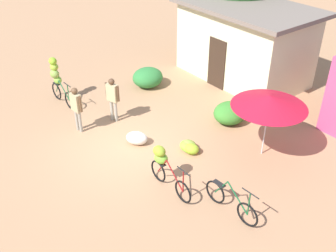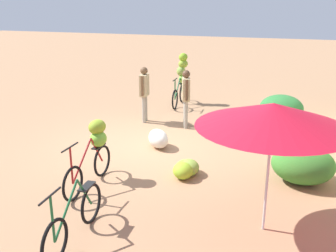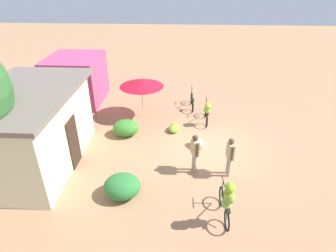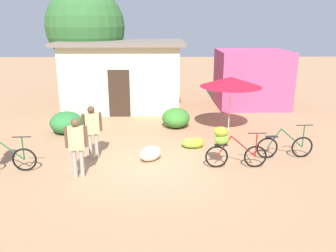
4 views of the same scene
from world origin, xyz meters
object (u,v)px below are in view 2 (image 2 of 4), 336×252
Objects in this scene: banana_pile_on_ground at (186,169)px; person_vendor at (186,93)px; market_umbrella at (273,115)px; produce_sack at (158,139)px; bicycle_near_pile at (94,147)px; bicycle_leftmost at (181,75)px; person_bystander at (144,89)px; bicycle_center_loaded at (74,219)px.

banana_pile_on_ground is 3.24m from person_vendor.
produce_sack is (-2.81, -2.75, -1.63)m from market_umbrella.
market_umbrella is 3.16× the size of produce_sack.
bicycle_near_pile is at bearing -10.75° from person_vendor.
person_vendor is (-3.01, -0.88, 0.84)m from banana_pile_on_ground.
bicycle_leftmost is 2.00× the size of banana_pile_on_ground.
person_bystander reaches higher than banana_pile_on_ground.
bicycle_center_loaded is at bearing 11.89° from person_bystander.
person_bystander is at bearing -140.52° from market_umbrella.
bicycle_near_pile is 4.02m from person_bystander.
bicycle_center_loaded is 4.01m from produce_sack.
bicycle_center_loaded is 1.07× the size of person_vendor.
person_bystander reaches higher than produce_sack.
bicycle_near_pile is at bearing 7.92° from person_bystander.
produce_sack is 0.43× the size of person_vendor.
bicycle_leftmost is 0.99× the size of bicycle_center_loaded.
person_vendor reaches higher than produce_sack.
bicycle_near_pile is 1.00× the size of bicycle_center_loaded.
banana_pile_on_ground is (-0.82, 1.61, -0.57)m from bicycle_near_pile.
person_bystander is at bearing -149.54° from produce_sack.
banana_pile_on_ground is at bearing 116.97° from bicycle_near_pile.
market_umbrella is at bearing 78.26° from bicycle_near_pile.
bicycle_leftmost reaches higher than produce_sack.
person_bystander reaches higher than bicycle_near_pile.
person_vendor is (-4.51, -2.56, -0.87)m from market_umbrella.
bicycle_leftmost is 1.06× the size of person_vendor.
person_vendor is at bearing 179.52° from bicycle_center_loaded.
person_vendor is (-3.82, 0.73, 0.27)m from bicycle_near_pile.
market_umbrella is 1.38× the size of person_bystander.
bicycle_leftmost is 1.06× the size of person_bystander.
market_umbrella reaches higher than banana_pile_on_ground.
person_bystander is (-0.15, -1.28, -0.00)m from person_vendor.
bicycle_leftmost is at bearing -170.79° from produce_sack.
banana_pile_on_ground is at bearing -131.80° from market_umbrella.
bicycle_leftmost is 8.27m from bicycle_center_loaded.
bicycle_near_pile is (-0.68, -3.28, -1.13)m from market_umbrella.
banana_pile_on_ground is 3.91m from person_bystander.
person_vendor is (2.51, 0.88, 0.01)m from bicycle_leftmost.
bicycle_center_loaded is at bearing 19.91° from bicycle_near_pile.
bicycle_near_pile is 1.07× the size of person_bystander.
produce_sack is (-4.00, -0.15, -0.14)m from bicycle_center_loaded.
bicycle_near_pile is at bearing -14.02° from produce_sack.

